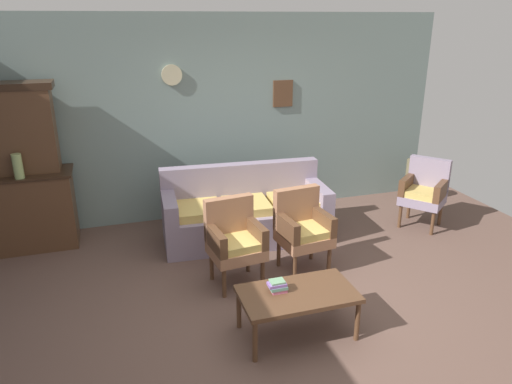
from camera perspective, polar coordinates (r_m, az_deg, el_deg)
name	(u,v)px	position (r m, az deg, el deg)	size (l,w,h in m)	color
ground_plane	(286,312)	(4.69, 3.65, -14.12)	(7.68, 7.68, 0.00)	brown
wall_back_with_decor	(219,118)	(6.52, -4.47, 8.74)	(6.40, 0.09, 2.70)	gray
side_cabinet	(26,211)	(6.32, -25.75, -2.01)	(1.16, 0.55, 0.93)	brown
cabinet_upper_hutch	(12,128)	(6.13, -27.05, 6.82)	(0.99, 0.38, 1.03)	brown
vase_on_cabinet	(18,166)	(5.96, -26.53, 2.76)	(0.11, 0.11, 0.28)	#9EB46E
floral_couch	(245,214)	(5.97, -1.29, -2.63)	(2.07, 0.93, 0.90)	gray
armchair_near_cabinet	(234,239)	(4.93, -2.59, -5.56)	(0.57, 0.55, 0.90)	#9E6B4C
armchair_row_middle	(302,227)	(5.21, 5.55, -4.15)	(0.57, 0.54, 0.90)	#9E6B4C
wingback_chair_by_fireplace	(424,190)	(6.65, 19.44, 0.24)	(0.71, 0.71, 0.90)	gray
coffee_table	(298,296)	(4.22, 4.98, -12.30)	(1.00, 0.56, 0.42)	brown
book_stack_on_table	(278,286)	(4.17, 2.61, -11.15)	(0.16, 0.11, 0.10)	#CC678E
floor_vase_by_wall	(413,181)	(7.53, 18.25, 1.26)	(0.25, 0.25, 0.65)	#6E6345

